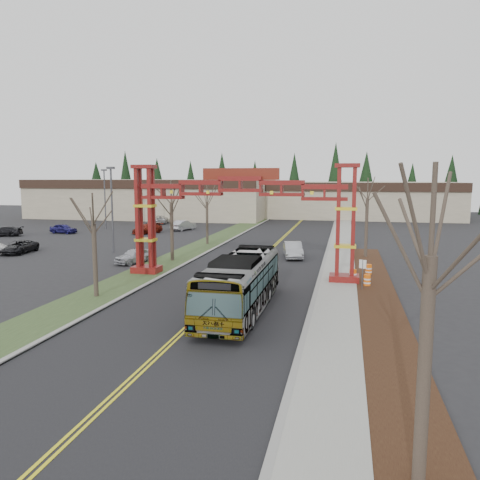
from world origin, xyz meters
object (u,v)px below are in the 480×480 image
(bare_tree_right_far, at_px, (367,200))
(bare_tree_median_near, at_px, (93,224))
(silver_sedan, at_px, (293,250))
(parked_car_far_c, at_px, (5,231))
(bare_tree_median_mid, at_px, (171,204))
(light_pole_near, at_px, (112,203))
(parked_car_near_a, at_px, (135,256))
(barrel_south, at_px, (367,281))
(parked_car_mid_b, at_px, (63,229))
(gateway_arch, at_px, (241,202))
(street_sign, at_px, (363,269))
(parked_car_near_c, at_px, (19,247))
(retail_building_east, at_px, (357,200))
(bare_tree_right_near, at_px, (430,258))
(light_pole_mid, at_px, (105,195))
(light_pole_far, at_px, (151,196))
(parked_car_mid_a, at_px, (147,229))
(parked_car_far_a, at_px, (183,225))
(transit_bus, at_px, (241,284))
(barrel_north, at_px, (369,270))
(retail_building_west, at_px, (156,198))
(parked_car_far_b, at_px, (161,220))
(bare_tree_median_far, at_px, (207,202))

(bare_tree_right_far, bearing_deg, bare_tree_median_near, -132.14)
(silver_sedan, bearing_deg, parked_car_far_c, 156.31)
(bare_tree_median_mid, relative_size, light_pole_near, 0.85)
(parked_car_near_a, relative_size, barrel_south, 4.49)
(parked_car_mid_b, height_order, bare_tree_right_far, bare_tree_right_far)
(parked_car_mid_b, bearing_deg, gateway_arch, -118.22)
(bare_tree_right_far, relative_size, light_pole_near, 0.88)
(parked_car_far_c, bearing_deg, street_sign, 50.74)
(parked_car_near_c, height_order, bare_tree_right_far, bare_tree_right_far)
(retail_building_east, height_order, parked_car_far_c, retail_building_east)
(gateway_arch, relative_size, parked_car_near_a, 4.44)
(bare_tree_median_mid, height_order, bare_tree_right_near, bare_tree_right_near)
(silver_sedan, relative_size, light_pole_mid, 0.52)
(light_pole_mid, bearing_deg, barrel_south, -39.56)
(gateway_arch, relative_size, silver_sedan, 3.82)
(bare_tree_right_near, distance_m, street_sign, 21.75)
(light_pole_far, bearing_deg, parked_car_mid_a, -68.99)
(silver_sedan, xyz_separation_m, light_pole_far, (-27.00, 27.55, 4.13))
(retail_building_east, relative_size, parked_car_far_c, 8.38)
(parked_car_far_a, distance_m, parked_car_far_c, 24.42)
(gateway_arch, distance_m, light_pole_near, 18.40)
(transit_bus, height_order, bare_tree_median_mid, bare_tree_median_mid)
(parked_car_far_c, bearing_deg, bare_tree_right_near, 33.28)
(parked_car_far_c, height_order, barrel_north, parked_car_far_c)
(light_pole_mid, bearing_deg, gateway_arch, -46.92)
(silver_sedan, bearing_deg, barrel_north, -57.58)
(parked_car_mid_b, bearing_deg, transit_bus, -125.69)
(bare_tree_median_near, xyz_separation_m, street_sign, (17.24, 5.66, -3.27))
(parked_car_far_c, bearing_deg, transit_bus, 39.82)
(retail_building_west, height_order, parked_car_far_b, retail_building_west)
(retail_building_west, xyz_separation_m, silver_sedan, (33.00, -43.75, -2.98))
(parked_car_far_b, distance_m, bare_tree_right_near, 72.26)
(light_pole_far, bearing_deg, parked_car_far_b, 74.62)
(bare_tree_right_far, bearing_deg, bare_tree_median_mid, -161.71)
(parked_car_mid_a, height_order, bare_tree_median_mid, bare_tree_median_mid)
(retail_building_west, relative_size, bare_tree_right_near, 5.59)
(bare_tree_right_far, xyz_separation_m, street_sign, (-0.76, -14.24, -4.17))
(bare_tree_right_far, relative_size, barrel_north, 8.49)
(retail_building_east, bearing_deg, street_sign, -90.68)
(parked_car_far_b, relative_size, street_sign, 2.23)
(transit_bus, distance_m, parked_car_mid_a, 41.19)
(bare_tree_right_far, bearing_deg, retail_building_east, 90.00)
(parked_car_mid_a, height_order, bare_tree_median_near, bare_tree_median_near)
(parked_car_mid_a, bearing_deg, light_pole_near, -55.33)
(transit_bus, bearing_deg, bare_tree_right_near, -61.56)
(parked_car_far_c, distance_m, bare_tree_right_near, 63.65)
(parked_car_mid_b, relative_size, light_pole_mid, 0.44)
(parked_car_far_a, relative_size, light_pole_near, 0.51)
(retail_building_west, xyz_separation_m, bare_tree_median_far, (22.00, -36.56, 1.22))
(light_pole_far, bearing_deg, parked_car_near_c, -92.53)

